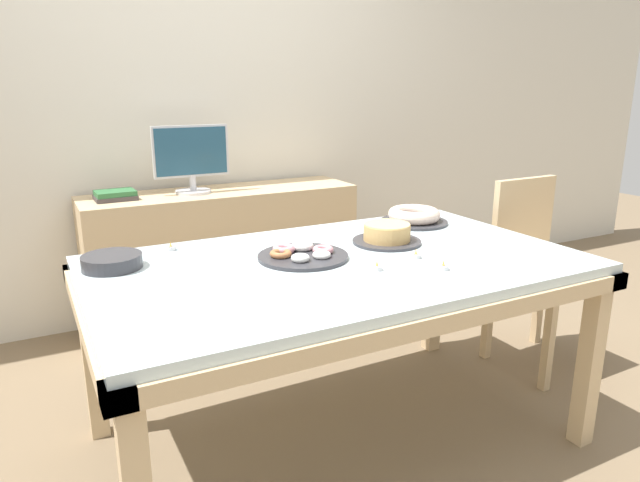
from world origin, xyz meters
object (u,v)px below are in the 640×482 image
at_px(computer_monitor, 192,159).
at_px(cake_chocolate_round, 387,235).
at_px(cake_golden_bundt, 414,216).
at_px(book_stack, 115,195).
at_px(plate_stack, 112,262).
at_px(pastry_platter, 302,254).
at_px(tealight_near_front, 171,248).
at_px(chair, 537,263).
at_px(tealight_left_edge, 416,256).
at_px(tealight_near_cakes, 443,267).
at_px(tealight_centre, 377,268).

bearing_deg(computer_monitor, cake_chocolate_round, -70.23).
xyz_separation_m(computer_monitor, cake_golden_bundt, (0.76, -1.04, -0.20)).
height_order(book_stack, plate_stack, book_stack).
relative_size(book_stack, plate_stack, 1.01).
bearing_deg(pastry_platter, tealight_near_front, 141.06).
distance_m(chair, tealight_left_edge, 1.03).
bearing_deg(tealight_near_cakes, chair, 23.55).
distance_m(plate_stack, tealight_near_cakes, 1.18).
relative_size(cake_golden_bundt, tealight_centre, 7.92).
bearing_deg(tealight_near_front, tealight_left_edge, -34.11).
relative_size(book_stack, cake_chocolate_round, 0.75).
distance_m(pastry_platter, tealight_centre, 0.31).
relative_size(pastry_platter, tealight_centre, 8.57).
relative_size(cake_chocolate_round, plate_stack, 1.35).
bearing_deg(tealight_near_front, computer_monitor, 69.29).
bearing_deg(chair, tealight_centre, -164.97).
relative_size(chair, tealight_near_cakes, 23.50).
relative_size(cake_chocolate_round, tealight_centre, 7.09).
distance_m(tealight_centre, tealight_near_front, 0.83).
xyz_separation_m(chair, pastry_platter, (-1.35, -0.06, 0.25)).
bearing_deg(chair, cake_chocolate_round, -177.97).
distance_m(cake_chocolate_round, cake_golden_bundt, 0.38).
relative_size(computer_monitor, tealight_centre, 10.60).
relative_size(tealight_left_edge, tealight_near_cakes, 1.00).
distance_m(cake_golden_bundt, tealight_left_edge, 0.57).
height_order(computer_monitor, tealight_near_front, computer_monitor).
xyz_separation_m(book_stack, cake_chocolate_round, (0.88, -1.27, -0.03)).
xyz_separation_m(computer_monitor, tealight_near_front, (-0.36, -0.96, -0.22)).
distance_m(tealight_near_front, tealight_near_cakes, 1.06).
height_order(computer_monitor, plate_stack, computer_monitor).
height_order(chair, computer_monitor, computer_monitor).
distance_m(tealight_left_edge, tealight_near_front, 0.96).
relative_size(cake_golden_bundt, tealight_near_front, 7.92).
xyz_separation_m(plate_stack, tealight_centre, (0.82, -0.46, -0.01)).
height_order(pastry_platter, tealight_near_cakes, pastry_platter).
bearing_deg(cake_chocolate_round, cake_golden_bundt, 36.46).
height_order(cake_chocolate_round, tealight_near_cakes, cake_chocolate_round).
distance_m(book_stack, tealight_centre, 1.68).
relative_size(chair, tealight_near_front, 23.50).
relative_size(cake_golden_bundt, tealight_near_cakes, 7.92).
height_order(chair, plate_stack, chair).
distance_m(computer_monitor, tealight_near_cakes, 1.72).
bearing_deg(tealight_centre, plate_stack, 150.83).
relative_size(computer_monitor, tealight_near_cakes, 10.60).
height_order(book_stack, tealight_left_edge, book_stack).
bearing_deg(tealight_near_front, plate_stack, -151.31).
relative_size(computer_monitor, pastry_platter, 1.24).
relative_size(book_stack, tealight_centre, 5.33).
relative_size(computer_monitor, tealight_left_edge, 10.60).
bearing_deg(computer_monitor, plate_stack, -118.93).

